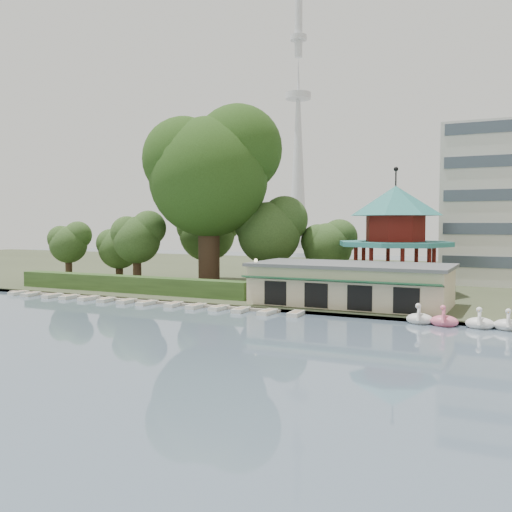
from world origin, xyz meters
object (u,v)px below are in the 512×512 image
Objects in this scene: boathouse at (350,284)px; pavilion at (395,229)px; big_tree at (211,168)px; dock at (132,300)px.

pavilion is at bearing 78.72° from boathouse.
pavilion reaches higher than boathouse.
big_tree reaches higher than boathouse.
big_tree is at bearing 73.86° from dock.
pavilion is 0.62× the size of big_tree.
big_tree is (3.19, 11.03, 14.43)m from dock.
pavilion is at bearing 31.66° from dock.
dock is 2.52× the size of pavilion.
dock is 29.14m from pavilion.
pavilion is 22.30m from big_tree.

